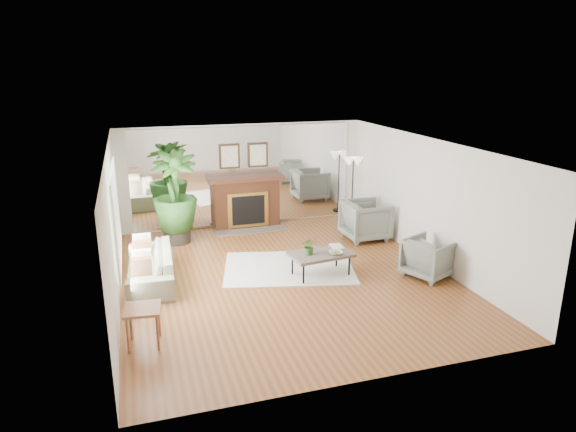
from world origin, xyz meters
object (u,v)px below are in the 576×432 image
object	(u,v)px
sofa	(150,266)
floor_lamp	(353,167)
coffee_table	(321,255)
side_table	(143,314)
armchair_front	(429,258)
fireplace	(246,201)
potted_ficus	(174,194)
armchair_back	(366,220)

from	to	relation	value
sofa	floor_lamp	bearing A→B (deg)	117.86
coffee_table	side_table	xyz separation A→B (m)	(-3.30, -1.58, 0.06)
coffee_table	armchair_front	xyz separation A→B (m)	(1.94, -0.61, -0.05)
sofa	floor_lamp	size ratio (longest dim) A/B	1.27
fireplace	sofa	distance (m)	3.68
side_table	potted_ficus	bearing A→B (deg)	78.56
side_table	armchair_front	bearing A→B (deg)	10.51
coffee_table	potted_ficus	xyz separation A→B (m)	(-2.42, 2.77, 0.69)
armchair_back	armchair_front	bearing A→B (deg)	-175.84
fireplace	sofa	world-z (taller)	fireplace
fireplace	armchair_front	world-z (taller)	fireplace
fireplace	side_table	size ratio (longest dim) A/B	3.55
sofa	armchair_front	world-z (taller)	armchair_front
armchair_front	potted_ficus	size ratio (longest dim) A/B	0.39
sofa	floor_lamp	world-z (taller)	floor_lamp
armchair_back	fireplace	bearing A→B (deg)	54.19
coffee_table	floor_lamp	bearing A→B (deg)	57.11
side_table	potted_ficus	xyz separation A→B (m)	(0.88, 4.35, 0.63)
sofa	armchair_back	distance (m)	4.96
armchair_back	armchair_front	xyz separation A→B (m)	(0.19, -2.34, -0.07)
fireplace	sofa	xyz separation A→B (m)	(-2.45, -2.72, -0.36)
fireplace	armchair_back	bearing A→B (deg)	-35.21
fireplace	floor_lamp	xyz separation A→B (m)	(2.70, -0.26, 0.74)
floor_lamp	coffee_table	bearing A→B (deg)	-122.89
sofa	potted_ficus	bearing A→B (deg)	163.93
sofa	armchair_front	bearing A→B (deg)	77.75
fireplace	potted_ficus	bearing A→B (deg)	-159.68
armchair_front	potted_ficus	bearing A→B (deg)	28.77
sofa	side_table	xyz separation A→B (m)	(-0.19, -2.28, 0.18)
sofa	potted_ficus	xyz separation A→B (m)	(0.69, 2.07, 0.81)
coffee_table	armchair_front	size ratio (longest dim) A/B	1.51
sofa	side_table	distance (m)	2.30
fireplace	coffee_table	size ratio (longest dim) A/B	1.66
armchair_back	side_table	distance (m)	6.04
side_table	floor_lamp	bearing A→B (deg)	41.61
sofa	side_table	bearing A→B (deg)	-2.54
coffee_table	sofa	size ratio (longest dim) A/B	0.59
coffee_table	sofa	distance (m)	3.19
armchair_back	armchair_front	size ratio (longest dim) A/B	1.19
armchair_front	armchair_back	bearing A→B (deg)	-18.69
armchair_front	floor_lamp	bearing A→B (deg)	-24.97
fireplace	coffee_table	xyz separation A→B (m)	(0.66, -3.42, -0.24)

